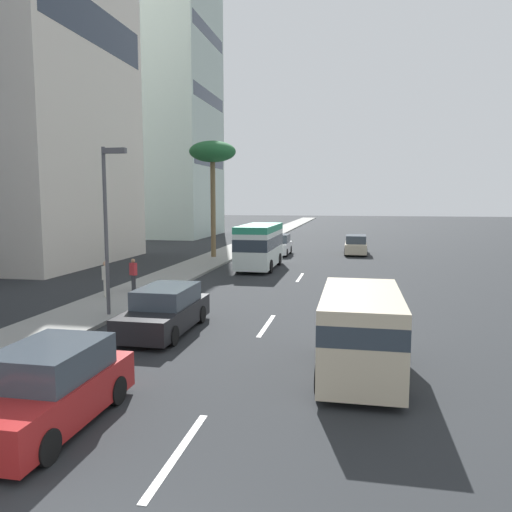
# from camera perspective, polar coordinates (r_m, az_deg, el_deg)

# --- Properties ---
(ground_plane) EXTENTS (198.00, 198.00, 0.00)m
(ground_plane) POSITION_cam_1_polar(r_m,az_deg,el_deg) (36.46, 6.26, -0.72)
(ground_plane) COLOR #26282B
(sidewalk_right) EXTENTS (162.00, 3.03, 0.15)m
(sidewalk_right) POSITION_cam_1_polar(r_m,az_deg,el_deg) (37.78, -4.90, -0.33)
(sidewalk_right) COLOR gray
(sidewalk_right) RESTS_ON ground_plane
(lane_stripe_near) EXTENTS (3.20, 0.16, 0.01)m
(lane_stripe_near) POSITION_cam_1_polar(r_m,az_deg,el_deg) (9.88, -8.91, -21.36)
(lane_stripe_near) COLOR silver
(lane_stripe_near) RESTS_ON ground_plane
(lane_stripe_mid) EXTENTS (3.20, 0.16, 0.01)m
(lane_stripe_mid) POSITION_cam_1_polar(r_m,az_deg,el_deg) (18.37, 1.22, -7.95)
(lane_stripe_mid) COLOR silver
(lane_stripe_mid) RESTS_ON ground_plane
(lane_stripe_far) EXTENTS (3.20, 0.16, 0.01)m
(lane_stripe_far) POSITION_cam_1_polar(r_m,az_deg,el_deg) (29.39, 5.05, -2.46)
(lane_stripe_far) COLOR silver
(lane_stripe_far) RESTS_ON ground_plane
(minibus_lead) EXTENTS (6.48, 2.29, 2.90)m
(minibus_lead) POSITION_cam_1_polar(r_m,az_deg,el_deg) (32.86, 0.41, 1.32)
(minibus_lead) COLOR silver
(minibus_lead) RESTS_ON ground_plane
(car_second) EXTENTS (4.77, 1.90, 1.57)m
(car_second) POSITION_cam_1_polar(r_m,az_deg,el_deg) (17.71, -10.33, -6.15)
(car_second) COLOR black
(car_second) RESTS_ON ground_plane
(van_third) EXTENTS (4.70, 2.13, 2.22)m
(van_third) POSITION_cam_1_polar(r_m,az_deg,el_deg) (13.34, 11.90, -8.09)
(van_third) COLOR beige
(van_third) RESTS_ON ground_plane
(car_fourth) EXTENTS (4.22, 1.91, 1.65)m
(car_fourth) POSITION_cam_1_polar(r_m,az_deg,el_deg) (11.29, -22.65, -13.83)
(car_fourth) COLOR #A51E1E
(car_fourth) RESTS_ON ground_plane
(car_fifth) EXTENTS (4.80, 1.81, 1.60)m
(car_fifth) POSITION_cam_1_polar(r_m,az_deg,el_deg) (42.22, 11.34, 1.23)
(car_fifth) COLOR beige
(car_fifth) RESTS_ON ground_plane
(car_sixth) EXTENTS (4.02, 1.95, 1.68)m
(car_sixth) POSITION_cam_1_polar(r_m,az_deg,el_deg) (41.05, 2.52, 1.24)
(car_sixth) COLOR white
(car_sixth) RESTS_ON ground_plane
(pedestrian_near_lamp) EXTENTS (0.33, 0.24, 1.64)m
(pedestrian_near_lamp) POSITION_cam_1_polar(r_m,az_deg,el_deg) (23.74, -16.80, -2.35)
(pedestrian_near_lamp) COLOR beige
(pedestrian_near_lamp) RESTS_ON sidewalk_right
(pedestrian_mid_block) EXTENTS (0.33, 0.38, 1.57)m
(pedestrian_mid_block) POSITION_cam_1_polar(r_m,az_deg,el_deg) (24.97, -13.84, -1.93)
(pedestrian_mid_block) COLOR #333338
(pedestrian_mid_block) RESTS_ON sidewalk_right
(palm_tree) EXTENTS (3.52, 3.52, 8.77)m
(palm_tree) POSITION_cam_1_polar(r_m,az_deg,el_deg) (38.49, -4.99, 11.49)
(palm_tree) COLOR brown
(palm_tree) RESTS_ON sidewalk_right
(street_lamp) EXTENTS (0.24, 0.97, 6.39)m
(street_lamp) POSITION_cam_1_polar(r_m,az_deg,el_deg) (19.78, -16.55, 4.89)
(street_lamp) COLOR #4C4C51
(street_lamp) RESTS_ON sidewalk_right
(office_tower_far) EXTENTS (13.21, 10.61, 30.54)m
(office_tower_far) POSITION_cam_1_polar(r_m,az_deg,el_deg) (63.75, -10.09, 16.12)
(office_tower_far) COLOR #B2C6BC
(office_tower_far) RESTS_ON ground_plane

